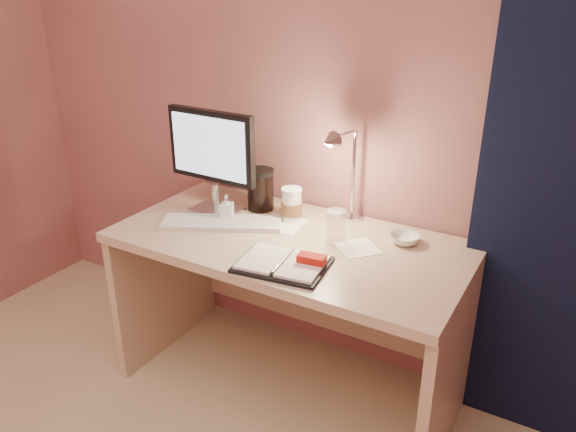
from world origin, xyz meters
The scene contains 12 objects.
desk centered at (0.00, 1.45, 0.50)m, with size 1.40×0.70×0.73m.
monitor centered at (-0.41, 1.45, 1.00)m, with size 0.42×0.16×0.45m.
keyboard centered at (-0.31, 1.35, 0.74)m, with size 0.49×0.14×0.02m, color silver.
planner centered at (0.10, 1.17, 0.74)m, with size 0.35×0.28×0.05m.
paper_a centered at (-0.09, 1.48, 0.73)m, with size 0.17×0.17×0.00m, color white.
paper_c centered at (0.27, 1.43, 0.73)m, with size 0.15×0.15×0.00m, color white.
coffee_cup centered at (-0.08, 1.54, 0.80)m, with size 0.09×0.09×0.14m.
clear_cup centered at (0.17, 1.44, 0.80)m, with size 0.08×0.08×0.13m, color white.
bowl centered at (0.41, 1.56, 0.75)m, with size 0.12×0.12×0.04m, color silver.
lotion_bottle centered at (-0.32, 1.40, 0.79)m, with size 0.05×0.05×0.11m, color white.
dark_jar centered at (-0.26, 1.58, 0.81)m, with size 0.12×0.12×0.16m, color black.
desk_lamp centered at (0.15, 1.58, 0.99)m, with size 0.13×0.25×0.41m.
Camera 1 is at (1.00, -0.35, 1.69)m, focal length 35.00 mm.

